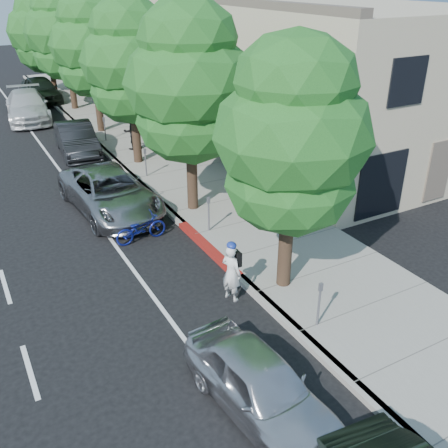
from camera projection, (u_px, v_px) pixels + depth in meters
ground at (223, 264)px, 15.75m from camera, size 120.00×120.00×0.00m
sidewalk at (183, 171)px, 22.96m from camera, size 4.60×56.00×0.15m
curb at (135, 180)px, 21.96m from camera, size 0.30×56.00×0.15m
curb_red_segment at (208, 248)px, 16.50m from camera, size 0.32×4.00×0.15m
storefront_building at (218, 54)px, 32.38m from camera, size 10.00×36.00×7.00m
street_tree_0 at (292, 139)px, 12.57m from camera, size 4.12×4.12×7.15m
street_tree_1 at (189, 85)px, 17.11m from camera, size 4.55×4.55×7.67m
street_tree_2 at (130, 63)px, 21.82m from camera, size 4.41×4.41×7.54m
street_tree_3 at (92, 46)px, 26.50m from camera, size 4.51×4.51×7.60m
street_tree_4 at (65, 33)px, 31.12m from camera, size 5.03×5.03×7.91m
street_tree_5 at (46, 32)px, 36.00m from camera, size 5.51×5.51×7.47m
cyclist at (231, 273)px, 13.70m from camera, size 0.60×0.72×1.69m
bicycle at (141, 228)px, 16.89m from camera, size 1.86×0.76×0.96m
silver_suv at (110, 192)px, 18.89m from camera, size 2.98×5.77×1.56m
dark_sedan at (77, 140)px, 24.87m from camera, size 2.06×4.87×1.56m
white_pickup at (27, 106)px, 30.79m from camera, size 3.02×6.15×1.72m
dark_suv_far at (41, 90)px, 35.12m from camera, size 2.26×5.14×1.72m
near_car_a at (260, 385)px, 10.20m from camera, size 1.98×4.15×1.37m
pedestrian at (132, 131)px, 25.13m from camera, size 0.92×0.74×1.84m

